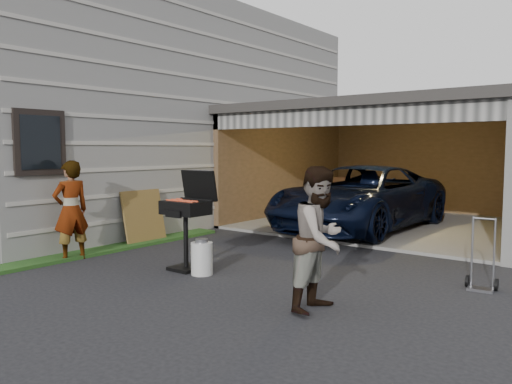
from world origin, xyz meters
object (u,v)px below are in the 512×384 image
plywood_panel (144,217)px  hand_truck (482,276)px  man (320,239)px  woman (71,210)px  bbq_grill (187,211)px  minivan (360,200)px  propane_tank (202,259)px

plywood_panel → hand_truck: plywood_panel is taller
man → plywood_panel: (-4.94, 1.45, -0.32)m
woman → bbq_grill: woman is taller
minivan → woman: size_ratio=3.06×
woman → bbq_grill: bearing=116.0°
man → hand_truck: size_ratio=1.73×
minivan → man: (2.13, -5.41, 0.13)m
bbq_grill → hand_truck: 4.33m
woman → plywood_panel: (-0.24, 1.75, -0.32)m
hand_truck → bbq_grill: bearing=-162.9°
minivan → propane_tank: minivan is taller
bbq_grill → plywood_panel: (-2.29, 1.02, -0.39)m
bbq_grill → minivan: bearing=84.0°
bbq_grill → propane_tank: bearing=-14.1°
minivan → plywood_panel: (-2.81, -3.95, -0.19)m
woman → hand_truck: (5.99, 2.37, -0.66)m
bbq_grill → hand_truck: (3.95, 1.63, -0.73)m
hand_truck → man: bearing=-127.4°
man → plywood_panel: bearing=73.5°
propane_tank → plywood_panel: (-2.69, 1.12, 0.29)m
propane_tank → plywood_panel: bearing=157.5°
minivan → plywood_panel: size_ratio=4.83×
man → minivan: bearing=21.4°
man → woman: bearing=93.5°
propane_tank → plywood_panel: plywood_panel is taller
man → propane_tank: bearing=81.3°
bbq_grill → plywood_panel: bbq_grill is taller
woman → bbq_grill: (2.05, 0.74, 0.07)m
bbq_grill → plywood_panel: size_ratio=1.44×
minivan → hand_truck: (3.42, -3.34, -0.53)m
minivan → bbq_grill: (-0.52, -4.97, 0.20)m
woman → plywood_panel: woman is taller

